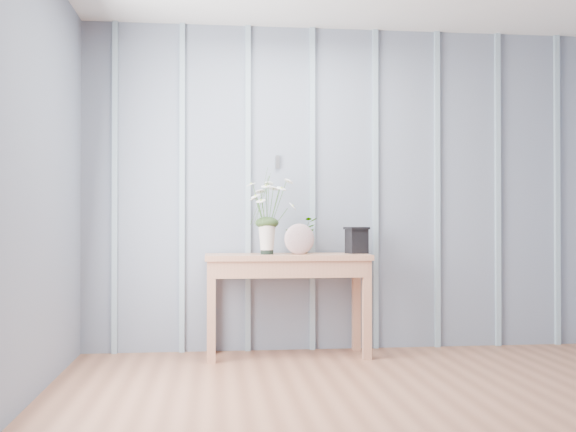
{
  "coord_description": "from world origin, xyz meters",
  "views": [
    {
      "loc": [
        -1.01,
        -2.93,
        0.98
      ],
      "look_at": [
        -0.47,
        1.94,
        1.03
      ],
      "focal_mm": 42.0,
      "sensor_mm": 36.0,
      "label": 1
    }
  ],
  "objects": [
    {
      "name": "room_shell",
      "position": [
        -0.0,
        0.92,
        1.99
      ],
      "size": [
        4.0,
        4.5,
        2.5
      ],
      "color": "gray",
      "rests_on": "ground"
    },
    {
      "name": "daisy_vase",
      "position": [
        -0.62,
        1.97,
        1.12
      ],
      "size": [
        0.42,
        0.32,
        0.59
      ],
      "color": "black",
      "rests_on": "sideboard"
    },
    {
      "name": "spider_plant",
      "position": [
        -0.36,
        2.12,
        0.89
      ],
      "size": [
        0.32,
        0.32,
        0.27
      ],
      "primitive_type": "imported",
      "rotation": [
        0.0,
        0.0,
        0.68
      ],
      "color": "#1E3216",
      "rests_on": "sideboard"
    },
    {
      "name": "sideboard",
      "position": [
        -0.47,
        1.99,
        0.64
      ],
      "size": [
        1.2,
        0.45,
        0.75
      ],
      "color": "#A76E51",
      "rests_on": "ground"
    },
    {
      "name": "carved_box",
      "position": [
        0.06,
        2.04,
        0.85
      ],
      "size": [
        0.19,
        0.17,
        0.2
      ],
      "color": "black",
      "rests_on": "sideboard"
    },
    {
      "name": "felt_disc_vessel",
      "position": [
        -0.39,
        1.92,
        0.86
      ],
      "size": [
        0.23,
        0.09,
        0.22
      ],
      "primitive_type": "ellipsoid",
      "rotation": [
        0.0,
        0.0,
        0.14
      ],
      "color": "#7D4453",
      "rests_on": "sideboard"
    }
  ]
}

